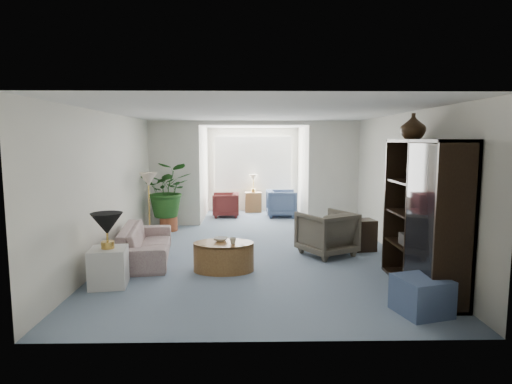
{
  "coord_description": "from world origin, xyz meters",
  "views": [
    {
      "loc": [
        -0.14,
        -7.11,
        2.03
      ],
      "look_at": [
        0.0,
        0.6,
        1.1
      ],
      "focal_mm": 29.89,
      "sensor_mm": 36.0,
      "label": 1
    }
  ],
  "objects_px": {
    "framed_picture": "(405,161)",
    "sunroom_chair_blue": "(281,203)",
    "coffee_table": "(224,257)",
    "coffee_cup": "(233,241)",
    "entertainment_cabinet": "(423,216)",
    "wingback_chair": "(327,233)",
    "sunroom_chair_maroon": "(226,205)",
    "plant_pot": "(169,224)",
    "floor_lamp": "(148,179)",
    "sunroom_table": "(253,202)",
    "table_lamp": "(107,224)",
    "coffee_bowl": "(221,239)",
    "side_table_dark": "(361,235)",
    "end_table": "(109,267)",
    "ottoman": "(422,296)",
    "sofa": "(146,243)",
    "cabinet_urn": "(413,126)"
  },
  "relations": [
    {
      "from": "framed_picture",
      "to": "sunroom_chair_blue",
      "type": "relative_size",
      "value": 0.63
    },
    {
      "from": "coffee_table",
      "to": "sunroom_chair_blue",
      "type": "bearing_deg",
      "value": 75.05
    },
    {
      "from": "coffee_cup",
      "to": "entertainment_cabinet",
      "type": "distance_m",
      "value": 2.77
    },
    {
      "from": "wingback_chair",
      "to": "sunroom_chair_maroon",
      "type": "relative_size",
      "value": 1.23
    },
    {
      "from": "coffee_table",
      "to": "plant_pot",
      "type": "relative_size",
      "value": 2.37
    },
    {
      "from": "floor_lamp",
      "to": "sunroom_chair_blue",
      "type": "xyz_separation_m",
      "value": [
        2.92,
        2.68,
        -0.89
      ]
    },
    {
      "from": "coffee_cup",
      "to": "sunroom_table",
      "type": "relative_size",
      "value": 0.19
    },
    {
      "from": "table_lamp",
      "to": "sunroom_table",
      "type": "xyz_separation_m",
      "value": [
        2.1,
        6.23,
        -0.61
      ]
    },
    {
      "from": "sunroom_chair_blue",
      "to": "sunroom_table",
      "type": "bearing_deg",
      "value": 43.77
    },
    {
      "from": "coffee_cup",
      "to": "sunroom_chair_maroon",
      "type": "distance_m",
      "value": 4.92
    },
    {
      "from": "coffee_bowl",
      "to": "sunroom_chair_blue",
      "type": "bearing_deg",
      "value": 74.18
    },
    {
      "from": "floor_lamp",
      "to": "side_table_dark",
      "type": "distance_m",
      "value": 4.33
    },
    {
      "from": "wingback_chair",
      "to": "side_table_dark",
      "type": "distance_m",
      "value": 0.77
    },
    {
      "from": "framed_picture",
      "to": "coffee_cup",
      "type": "distance_m",
      "value": 3.14
    },
    {
      "from": "end_table",
      "to": "ottoman",
      "type": "distance_m",
      "value": 4.13
    },
    {
      "from": "sunroom_chair_maroon",
      "to": "coffee_cup",
      "type": "bearing_deg",
      "value": 3.08
    },
    {
      "from": "sofa",
      "to": "ottoman",
      "type": "relative_size",
      "value": 3.64
    },
    {
      "from": "table_lamp",
      "to": "sunroom_table",
      "type": "bearing_deg",
      "value": 71.36
    },
    {
      "from": "coffee_cup",
      "to": "sunroom_chair_blue",
      "type": "distance_m",
      "value": 5.03
    },
    {
      "from": "coffee_cup",
      "to": "sunroom_chair_maroon",
      "type": "height_order",
      "value": "sunroom_chair_maroon"
    },
    {
      "from": "coffee_cup",
      "to": "entertainment_cabinet",
      "type": "xyz_separation_m",
      "value": [
        2.61,
        -0.77,
        0.53
      ]
    },
    {
      "from": "coffee_table",
      "to": "plant_pot",
      "type": "distance_m",
      "value": 3.33
    },
    {
      "from": "coffee_table",
      "to": "entertainment_cabinet",
      "type": "xyz_separation_m",
      "value": [
        2.76,
        -0.87,
        0.8
      ]
    },
    {
      "from": "side_table_dark",
      "to": "coffee_table",
      "type": "bearing_deg",
      "value": -153.93
    },
    {
      "from": "table_lamp",
      "to": "entertainment_cabinet",
      "type": "height_order",
      "value": "entertainment_cabinet"
    },
    {
      "from": "coffee_bowl",
      "to": "plant_pot",
      "type": "height_order",
      "value": "coffee_bowl"
    },
    {
      "from": "side_table_dark",
      "to": "entertainment_cabinet",
      "type": "height_order",
      "value": "entertainment_cabinet"
    },
    {
      "from": "wingback_chair",
      "to": "sunroom_chair_maroon",
      "type": "distance_m",
      "value": 4.37
    },
    {
      "from": "end_table",
      "to": "floor_lamp",
      "type": "relative_size",
      "value": 1.5
    },
    {
      "from": "side_table_dark",
      "to": "entertainment_cabinet",
      "type": "bearing_deg",
      "value": -82.57
    },
    {
      "from": "table_lamp",
      "to": "wingback_chair",
      "type": "distance_m",
      "value": 3.75
    },
    {
      "from": "wingback_chair",
      "to": "cabinet_urn",
      "type": "xyz_separation_m",
      "value": [
        0.97,
        -1.29,
        1.84
      ]
    },
    {
      "from": "plant_pot",
      "to": "table_lamp",
      "type": "bearing_deg",
      "value": -92.37
    },
    {
      "from": "table_lamp",
      "to": "entertainment_cabinet",
      "type": "distance_m",
      "value": 4.34
    },
    {
      "from": "plant_pot",
      "to": "sunroom_table",
      "type": "relative_size",
      "value": 0.7
    },
    {
      "from": "framed_picture",
      "to": "plant_pot",
      "type": "height_order",
      "value": "framed_picture"
    },
    {
      "from": "coffee_bowl",
      "to": "sunroom_chair_maroon",
      "type": "height_order",
      "value": "sunroom_chair_maroon"
    },
    {
      "from": "side_table_dark",
      "to": "sunroom_chair_maroon",
      "type": "relative_size",
      "value": 0.82
    },
    {
      "from": "cabinet_urn",
      "to": "sunroom_table",
      "type": "bearing_deg",
      "value": 110.61
    },
    {
      "from": "coffee_bowl",
      "to": "coffee_table",
      "type": "bearing_deg",
      "value": -63.43
    },
    {
      "from": "coffee_bowl",
      "to": "framed_picture",
      "type": "bearing_deg",
      "value": 7.51
    },
    {
      "from": "end_table",
      "to": "ottoman",
      "type": "relative_size",
      "value": 1.0
    },
    {
      "from": "plant_pot",
      "to": "end_table",
      "type": "bearing_deg",
      "value": -92.37
    },
    {
      "from": "sofa",
      "to": "wingback_chair",
      "type": "distance_m",
      "value": 3.17
    },
    {
      "from": "wingback_chair",
      "to": "floor_lamp",
      "type": "bearing_deg",
      "value": -48.94
    },
    {
      "from": "framed_picture",
      "to": "cabinet_urn",
      "type": "height_order",
      "value": "cabinet_urn"
    },
    {
      "from": "coffee_bowl",
      "to": "sunroom_chair_blue",
      "type": "distance_m",
      "value": 4.89
    },
    {
      "from": "sofa",
      "to": "sunroom_chair_blue",
      "type": "xyz_separation_m",
      "value": [
        2.65,
        4.13,
        0.07
      ]
    },
    {
      "from": "end_table",
      "to": "sunroom_chair_blue",
      "type": "bearing_deg",
      "value": 62.51
    },
    {
      "from": "sofa",
      "to": "sunroom_table",
      "type": "height_order",
      "value": "sofa"
    }
  ]
}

